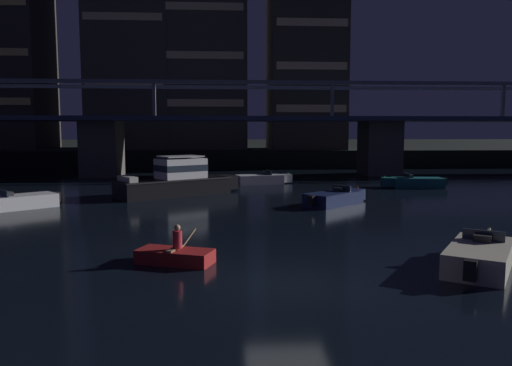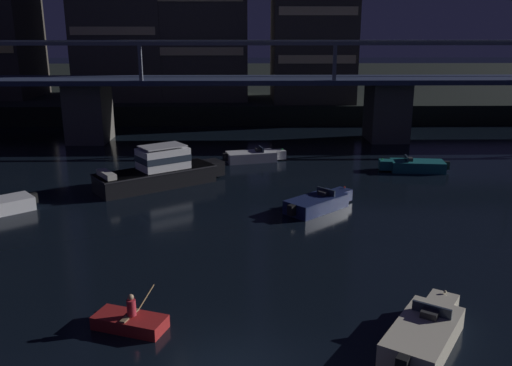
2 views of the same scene
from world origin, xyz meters
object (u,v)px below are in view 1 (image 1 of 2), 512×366
object	(u,v)px
tower_east_tall	(305,50)
speedboat_mid_center	(335,198)
speedboat_far_right	(480,255)
dinghy_with_paddler	(175,255)
speedboat_near_center	(415,182)
speedboat_far_center	(262,179)
river_bridge	(243,134)
tower_west_low	(10,33)
cabin_cruiser_near_left	(177,180)
tower_central	(201,38)
speedboat_mid_left	(16,202)

from	to	relation	value
tower_east_tall	speedboat_mid_center	world-z (taller)	tower_east_tall
speedboat_far_right	dinghy_with_paddler	distance (m)	10.29
speedboat_near_center	speedboat_far_center	distance (m)	12.60
river_bridge	tower_west_low	bearing A→B (deg)	149.29
dinghy_with_paddler	river_bridge	bearing A→B (deg)	83.99
cabin_cruiser_near_left	dinghy_with_paddler	bearing A→B (deg)	-84.81
tower_west_low	speedboat_near_center	world-z (taller)	tower_west_low
speedboat_near_center	cabin_cruiser_near_left	bearing A→B (deg)	-169.08
river_bridge	tower_east_tall	distance (m)	19.46
dinghy_with_paddler	cabin_cruiser_near_left	bearing A→B (deg)	95.19
cabin_cruiser_near_left	speedboat_far_center	xyz separation A→B (m)	(6.52, 7.03, -0.64)
tower_west_low	dinghy_with_paddler	bearing A→B (deg)	-62.90
speedboat_mid_center	dinghy_with_paddler	distance (m)	15.61
speedboat_far_right	speedboat_mid_center	bearing A→B (deg)	96.78
tower_west_low	river_bridge	bearing A→B (deg)	-30.71
speedboat_near_center	dinghy_with_paddler	xyz separation A→B (m)	(-16.99, -21.91, -0.14)
speedboat_near_center	tower_central	bearing A→B (deg)	122.68
speedboat_mid_left	speedboat_far_center	world-z (taller)	same
tower_central	speedboat_near_center	world-z (taller)	tower_central
tower_west_low	speedboat_near_center	bearing A→B (deg)	-34.52
tower_west_low	tower_central	distance (m)	25.20
tower_west_low	speedboat_far_center	xyz separation A→B (m)	(31.39, -26.49, -16.96)
speedboat_far_center	tower_west_low	bearing A→B (deg)	139.83
tower_west_low	speedboat_far_right	world-z (taller)	tower_west_low
tower_central	dinghy_with_paddler	bearing A→B (deg)	-88.45
speedboat_mid_left	dinghy_with_paddler	xyz separation A→B (m)	(10.50, -12.61, -0.14)
speedboat_near_center	speedboat_far_right	bearing A→B (deg)	-106.33
speedboat_far_center	dinghy_with_paddler	bearing A→B (deg)	-100.86
cabin_cruiser_near_left	dinghy_with_paddler	world-z (taller)	cabin_cruiser_near_left
cabin_cruiser_near_left	speedboat_mid_center	bearing A→B (deg)	-27.23
tower_west_low	dinghy_with_paddler	xyz separation A→B (m)	(26.53, -51.84, -17.10)
river_bridge	cabin_cruiser_near_left	distance (m)	16.81
tower_west_low	speedboat_mid_center	world-z (taller)	tower_west_low
speedboat_mid_center	tower_central	bearing A→B (deg)	104.79
speedboat_mid_center	speedboat_far_center	size ratio (longest dim) A/B	0.87
speedboat_near_center	speedboat_mid_center	size ratio (longest dim) A/B	1.16
speedboat_mid_left	speedboat_mid_center	world-z (taller)	same
speedboat_far_right	dinghy_with_paddler	bearing A→B (deg)	173.40
river_bridge	tower_east_tall	xyz separation A→B (m)	(8.51, 13.85, 10.69)
tower_central	dinghy_with_paddler	size ratio (longest dim) A/B	10.50
river_bridge	speedboat_near_center	xyz separation A→B (m)	(13.41, -12.04, -3.85)
speedboat_mid_center	river_bridge	bearing A→B (deg)	103.33
cabin_cruiser_near_left	speedboat_mid_left	distance (m)	10.54
speedboat_far_right	dinghy_with_paddler	xyz separation A→B (m)	(-10.22, 1.18, -0.14)
speedboat_mid_left	speedboat_mid_center	bearing A→B (deg)	1.40
speedboat_near_center	dinghy_with_paddler	distance (m)	27.73
tower_west_low	speedboat_far_right	bearing A→B (deg)	-55.27
speedboat_mid_center	speedboat_far_right	xyz separation A→B (m)	(1.69, -14.25, 0.00)
tower_east_tall	speedboat_far_center	distance (m)	27.72
speedboat_far_center	speedboat_near_center	bearing A→B (deg)	-15.80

